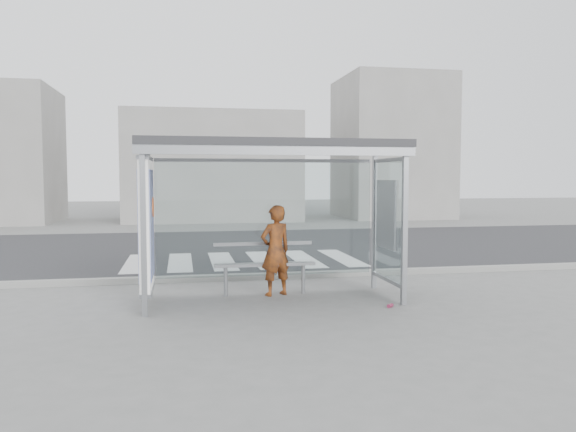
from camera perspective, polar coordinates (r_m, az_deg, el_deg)
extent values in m
plane|color=slate|center=(9.35, -1.59, -8.59)|extent=(80.00, 80.00, 0.00)
cube|color=#27272A|center=(16.20, -5.57, -3.23)|extent=(30.00, 10.00, 0.01)
cube|color=gray|center=(11.23, -3.19, -6.15)|extent=(30.00, 0.18, 0.12)
cube|color=silver|center=(13.70, -15.10, -4.68)|extent=(0.55, 3.00, 0.00)
cube|color=silver|center=(13.66, -10.90, -4.64)|extent=(0.55, 3.00, 0.00)
cube|color=silver|center=(13.69, -6.70, -4.57)|extent=(0.55, 3.00, 0.00)
cube|color=silver|center=(13.80, -2.54, -4.48)|extent=(0.55, 3.00, 0.00)
cube|color=silver|center=(13.97, 1.54, -4.37)|extent=(0.55, 3.00, 0.00)
cube|color=silver|center=(14.22, 5.49, -4.24)|extent=(0.55, 3.00, 0.00)
cube|color=gray|center=(8.36, -14.48, -1.52)|extent=(0.08, 0.08, 2.50)
cube|color=gray|center=(9.03, 11.76, -1.08)|extent=(0.08, 0.08, 2.50)
cube|color=gray|center=(9.75, -13.96, -0.74)|extent=(0.08, 0.08, 2.50)
cube|color=gray|center=(10.33, 8.78, -0.41)|extent=(0.08, 0.08, 2.50)
cube|color=#2D2D30|center=(9.14, -1.62, 7.28)|extent=(4.25, 1.65, 0.12)
cube|color=gray|center=(8.38, -0.78, 6.83)|extent=(4.25, 0.06, 0.18)
cube|color=white|center=(9.84, -2.25, -0.29)|extent=(3.80, 0.02, 2.00)
cube|color=white|center=(9.05, -14.20, -0.79)|extent=(0.15, 1.25, 2.00)
cube|color=#2F3FAC|center=(9.05, -13.66, -0.78)|extent=(0.01, 1.10, 1.70)
cylinder|color=#F75B16|center=(9.28, -13.55, 0.88)|extent=(0.02, 0.32, 0.32)
cube|color=white|center=(9.67, 10.17, -0.43)|extent=(0.03, 1.25, 2.00)
cube|color=beige|center=(9.70, 9.91, 0.18)|extent=(0.03, 0.86, 1.16)
cube|color=gray|center=(27.05, -7.75, 4.95)|extent=(8.00, 5.00, 5.00)
cube|color=gray|center=(29.00, 10.42, 6.83)|extent=(5.00, 5.00, 7.00)
imported|color=#D25D13|center=(9.62, -1.28, -3.52)|extent=(0.66, 0.55, 1.55)
cube|color=gray|center=(9.70, -2.36, -4.93)|extent=(1.74, 0.21, 0.05)
cylinder|color=gray|center=(9.67, -6.35, -6.65)|extent=(0.07, 0.07, 0.51)
cylinder|color=gray|center=(9.86, 1.55, -6.42)|extent=(0.07, 0.07, 0.51)
cube|color=gray|center=(9.84, -2.53, -2.82)|extent=(1.74, 0.04, 0.06)
cylinder|color=#CA3B68|center=(9.00, 10.34, -8.95)|extent=(0.12, 0.12, 0.06)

